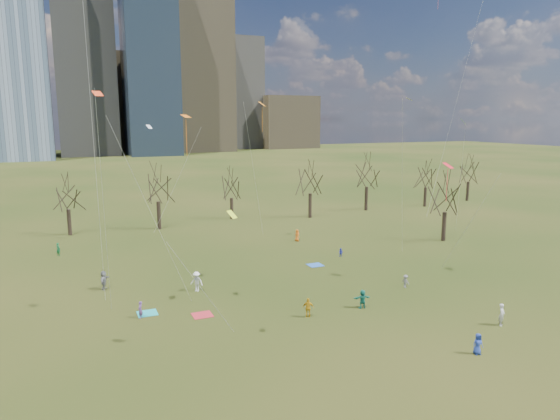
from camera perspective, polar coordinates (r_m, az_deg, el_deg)
name	(u,v)px	position (r m, az deg, el deg)	size (l,w,h in m)	color
ground	(341,323)	(40.44, 6.94, -12.67)	(500.00, 500.00, 0.00)	black
downtown_skyline	(97,66)	(244.32, -20.14, 15.21)	(212.50, 78.00, 118.00)	slate
bare_tree_row	(210,187)	(72.41, -8.03, 2.60)	(113.04, 29.80, 9.50)	black
blanket_teal	(147,313)	(43.33, -14.93, -11.32)	(1.60, 1.50, 0.03)	#1CA7A8
blanket_navy	(315,265)	(55.05, 4.04, -6.29)	(1.60, 1.50, 0.03)	blue
blanket_crimson	(202,315)	(42.04, -8.87, -11.77)	(1.60, 1.50, 0.03)	red
person_0	(478,344)	(37.49, 21.68, -14.04)	(0.72, 0.47, 1.48)	#243D9F
person_1	(502,315)	(42.92, 24.00, -10.87)	(0.64, 0.42, 1.76)	silver
person_3	(405,281)	(49.17, 14.15, -7.89)	(0.81, 0.47, 1.26)	slate
person_4	(308,308)	(40.94, 3.25, -11.08)	(0.95, 0.39, 1.62)	gold
person_5	(362,299)	(43.27, 9.40, -10.00)	(1.51, 0.48, 1.62)	#1C7E69
person_7	(140,310)	(42.25, -15.68, -10.93)	(0.51, 0.34, 1.40)	#784C99
person_8	(341,253)	(58.40, 6.96, -4.85)	(0.50, 0.39, 1.03)	#2832B0
person_9	(197,281)	(47.30, -9.50, -8.06)	(1.21, 0.70, 1.87)	white
person_11	(104,280)	(49.95, -19.49, -7.57)	(1.67, 0.53, 1.80)	slate
person_12	(297,235)	(65.32, 1.97, -2.90)	(0.77, 0.50, 1.57)	orange
person_13	(58,249)	(63.94, -24.01, -4.12)	(0.56, 0.37, 1.55)	#186F3B
kites_airborne	(319,149)	(50.68, 4.53, 6.99)	(51.61, 39.34, 32.23)	orange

